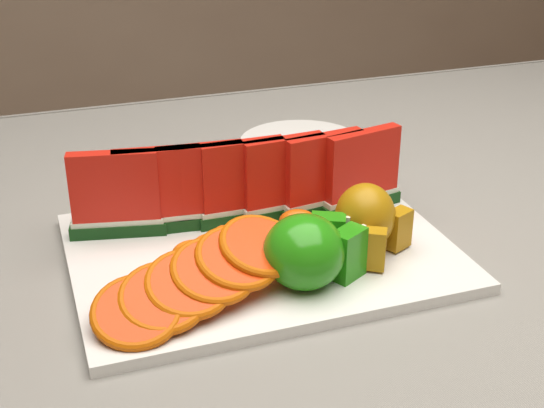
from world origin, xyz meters
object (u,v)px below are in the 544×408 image
object	(u,v)px
apple_cluster	(310,251)
platter	(261,252)
pear_cluster	(368,219)
side_plate	(301,144)
fork	(127,186)

from	to	relation	value
apple_cluster	platter	bearing A→B (deg)	107.21
pear_cluster	side_plate	size ratio (longest dim) A/B	0.46
pear_cluster	fork	bearing A→B (deg)	127.47
pear_cluster	apple_cluster	bearing A→B (deg)	-156.18
side_plate	fork	world-z (taller)	side_plate
apple_cluster	fork	bearing A→B (deg)	113.06
platter	pear_cluster	world-z (taller)	pear_cluster
side_plate	fork	size ratio (longest dim) A/B	1.09
side_plate	pear_cluster	bearing A→B (deg)	-99.46
platter	fork	distance (m)	0.25
apple_cluster	side_plate	distance (m)	0.39
platter	side_plate	distance (m)	0.33
apple_cluster	fork	distance (m)	0.34
pear_cluster	fork	size ratio (longest dim) A/B	0.50
pear_cluster	fork	world-z (taller)	pear_cluster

